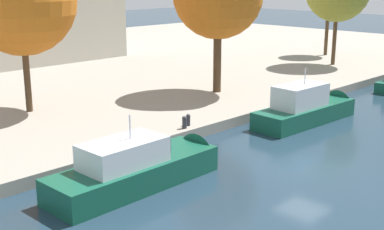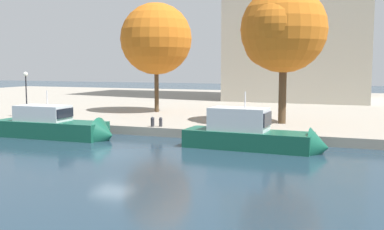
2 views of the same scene
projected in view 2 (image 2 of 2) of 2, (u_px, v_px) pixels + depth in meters
name	position (u px, v px, depth m)	size (l,w,h in m)	color
ground_plane	(113.00, 154.00, 29.78)	(220.00, 220.00, 0.00)	#1E3342
dock_promenade	(247.00, 105.00, 62.41)	(120.00, 55.00, 0.71)	gray
motor_yacht_1	(56.00, 129.00, 36.49)	(10.13, 2.96, 4.60)	#14513D
motor_yacht_2	(255.00, 137.00, 31.47)	(9.80, 2.96, 4.72)	#14513D
mooring_bollard_0	(153.00, 121.00, 37.65)	(0.32, 0.32, 0.80)	#2D2D33
mooring_bollard_1	(161.00, 121.00, 37.69)	(0.29, 0.29, 0.77)	#2D2D33
lamp_post	(26.00, 88.00, 44.17)	(0.42, 0.42, 4.33)	black
tree_0	(281.00, 31.00, 38.79)	(7.26, 7.45, 11.57)	#4C3823
tree_1	(159.00, 40.00, 48.72)	(7.49, 7.49, 11.44)	#4C3823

